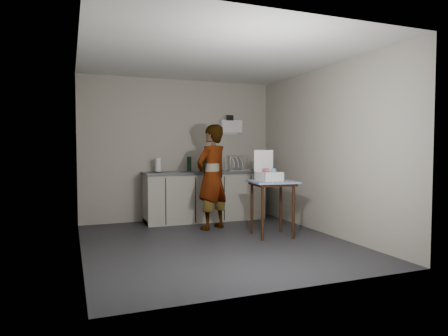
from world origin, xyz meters
name	(u,v)px	position (x,y,z in m)	size (l,w,h in m)	color
ground	(216,243)	(0.00, 0.00, 0.00)	(4.00, 4.00, 0.00)	#2C2C31
wall_back	(179,150)	(0.00, 1.99, 1.30)	(3.60, 0.02, 2.60)	#B9B3A1
wall_right	(324,150)	(1.79, 0.00, 1.30)	(0.02, 4.00, 2.60)	#B9B3A1
wall_left	(80,151)	(-1.79, 0.00, 1.30)	(0.02, 4.00, 2.60)	#B9B3A1
ceiling	(216,57)	(0.00, 0.00, 2.60)	(3.60, 4.00, 0.01)	white
kitchen_counter	(205,197)	(0.40, 1.70, 0.43)	(2.24, 0.62, 0.91)	black
wall_shelf	(231,127)	(1.00, 1.92, 1.75)	(0.42, 0.18, 0.37)	white
side_table	(272,188)	(0.94, 0.10, 0.74)	(0.73, 0.73, 0.84)	#381B0C
standing_man	(212,177)	(0.27, 0.94, 0.86)	(0.63, 0.41, 1.72)	#B2A593
soap_bottle	(203,163)	(0.36, 1.69, 1.07)	(0.12, 0.12, 0.32)	black
soda_can	(203,168)	(0.37, 1.71, 0.98)	(0.07, 0.07, 0.14)	red
dark_bottle	(189,164)	(0.13, 1.78, 1.04)	(0.08, 0.08, 0.26)	black
paper_towel	(158,166)	(-0.46, 1.70, 1.03)	(0.14, 0.14, 0.25)	black
dish_rack	(237,167)	(1.05, 1.73, 0.98)	(0.42, 0.31, 0.29)	silver
bakery_box	(268,174)	(0.88, 0.12, 0.95)	(0.34, 0.35, 0.46)	white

